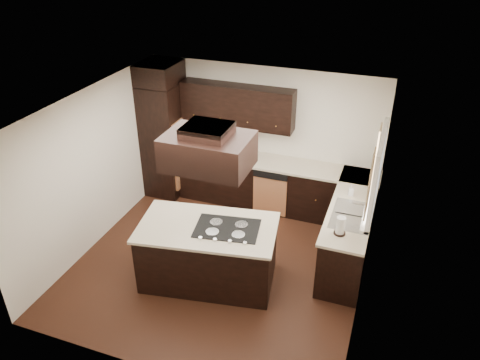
# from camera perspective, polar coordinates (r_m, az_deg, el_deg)

# --- Properties ---
(floor) EXTENTS (4.20, 4.20, 0.02)m
(floor) POSITION_cam_1_polar(r_m,az_deg,el_deg) (7.34, -2.36, -9.98)
(floor) COLOR #4F2818
(floor) RESTS_ON ground
(ceiling) EXTENTS (4.20, 4.20, 0.02)m
(ceiling) POSITION_cam_1_polar(r_m,az_deg,el_deg) (6.06, -2.85, 8.77)
(ceiling) COLOR white
(ceiling) RESTS_ON ground
(wall_back) EXTENTS (4.20, 0.02, 2.50)m
(wall_back) POSITION_cam_1_polar(r_m,az_deg,el_deg) (8.38, 2.87, 5.49)
(wall_back) COLOR white
(wall_back) RESTS_ON ground
(wall_front) EXTENTS (4.20, 0.02, 2.50)m
(wall_front) POSITION_cam_1_polar(r_m,az_deg,el_deg) (5.11, -11.75, -13.00)
(wall_front) COLOR white
(wall_front) RESTS_ON ground
(wall_left) EXTENTS (0.02, 4.20, 2.50)m
(wall_left) POSITION_cam_1_polar(r_m,az_deg,el_deg) (7.58, -17.54, 1.35)
(wall_left) COLOR white
(wall_left) RESTS_ON ground
(wall_right) EXTENTS (0.02, 4.20, 2.50)m
(wall_right) POSITION_cam_1_polar(r_m,az_deg,el_deg) (6.23, 15.77, -4.83)
(wall_right) COLOR white
(wall_right) RESTS_ON ground
(oven_column) EXTENTS (0.65, 0.75, 2.12)m
(oven_column) POSITION_cam_1_polar(r_m,az_deg,el_deg) (8.76, -9.16, 4.88)
(oven_column) COLOR black
(oven_column) RESTS_ON floor
(wall_oven_face) EXTENTS (0.05, 0.62, 0.78)m
(wall_oven_face) POSITION_cam_1_polar(r_m,az_deg,el_deg) (8.58, -7.12, 4.94)
(wall_oven_face) COLOR #CE8150
(wall_oven_face) RESTS_ON oven_column
(base_cabinets_back) EXTENTS (2.93, 0.60, 0.88)m
(base_cabinets_back) POSITION_cam_1_polar(r_m,az_deg,el_deg) (8.47, 2.34, -0.36)
(base_cabinets_back) COLOR black
(base_cabinets_back) RESTS_ON floor
(base_cabinets_right) EXTENTS (0.60, 2.40, 0.88)m
(base_cabinets_right) POSITION_cam_1_polar(r_m,az_deg,el_deg) (7.44, 13.29, -5.89)
(base_cabinets_right) COLOR black
(base_cabinets_right) RESTS_ON floor
(countertop_back) EXTENTS (2.93, 0.63, 0.04)m
(countertop_back) POSITION_cam_1_polar(r_m,az_deg,el_deg) (8.24, 2.37, 2.37)
(countertop_back) COLOR beige
(countertop_back) RESTS_ON base_cabinets_back
(countertop_right) EXTENTS (0.63, 2.40, 0.04)m
(countertop_right) POSITION_cam_1_polar(r_m,az_deg,el_deg) (7.19, 13.58, -2.87)
(countertop_right) COLOR beige
(countertop_right) RESTS_ON base_cabinets_right
(upper_cabinets) EXTENTS (2.00, 0.34, 0.72)m
(upper_cabinets) POSITION_cam_1_polar(r_m,az_deg,el_deg) (8.13, -0.34, 9.04)
(upper_cabinets) COLOR black
(upper_cabinets) RESTS_ON wall_back
(dishwasher_front) EXTENTS (0.60, 0.05, 0.72)m
(dishwasher_front) POSITION_cam_1_polar(r_m,az_deg,el_deg) (8.18, 3.66, -1.94)
(dishwasher_front) COLOR #CE8150
(dishwasher_front) RESTS_ON floor
(window_frame) EXTENTS (0.06, 1.32, 1.12)m
(window_frame) POSITION_cam_1_polar(r_m,az_deg,el_deg) (6.51, 16.39, 0.74)
(window_frame) COLOR white
(window_frame) RESTS_ON wall_right
(window_pane) EXTENTS (0.00, 1.20, 1.00)m
(window_pane) POSITION_cam_1_polar(r_m,az_deg,el_deg) (6.51, 16.63, 0.70)
(window_pane) COLOR white
(window_pane) RESTS_ON wall_right
(curtain_left) EXTENTS (0.02, 0.34, 0.90)m
(curtain_left) POSITION_cam_1_polar(r_m,az_deg,el_deg) (6.12, 15.53, -0.53)
(curtain_left) COLOR beige
(curtain_left) RESTS_ON wall_right
(curtain_right) EXTENTS (0.02, 0.34, 0.90)m
(curtain_right) POSITION_cam_1_polar(r_m,az_deg,el_deg) (6.86, 16.28, 2.77)
(curtain_right) COLOR beige
(curtain_right) RESTS_ON wall_right
(sink_rim) EXTENTS (0.52, 0.84, 0.01)m
(sink_rim) POSITION_cam_1_polar(r_m,az_deg,el_deg) (6.88, 13.33, -4.19)
(sink_rim) COLOR silver
(sink_rim) RESTS_ON countertop_right
(island) EXTENTS (1.98, 1.30, 0.88)m
(island) POSITION_cam_1_polar(r_m,az_deg,el_deg) (6.78, -3.87, -9.00)
(island) COLOR black
(island) RESTS_ON floor
(island_top) EXTENTS (2.06, 1.37, 0.04)m
(island_top) POSITION_cam_1_polar(r_m,az_deg,el_deg) (6.50, -4.00, -5.82)
(island_top) COLOR beige
(island_top) RESTS_ON island
(cooktop) EXTENTS (0.96, 0.72, 0.01)m
(cooktop) POSITION_cam_1_polar(r_m,az_deg,el_deg) (6.43, -1.58, -5.90)
(cooktop) COLOR black
(cooktop) RESTS_ON island_top
(range_hood) EXTENTS (1.05, 0.72, 0.42)m
(range_hood) POSITION_cam_1_polar(r_m,az_deg,el_deg) (5.70, -3.93, 3.51)
(range_hood) COLOR black
(range_hood) RESTS_ON ceiling
(hood_duct) EXTENTS (0.55, 0.50, 0.13)m
(hood_duct) POSITION_cam_1_polar(r_m,az_deg,el_deg) (5.58, -4.03, 6.04)
(hood_duct) COLOR black
(hood_duct) RESTS_ON ceiling
(blender_base) EXTENTS (0.15, 0.15, 0.10)m
(blender_base) POSITION_cam_1_polar(r_m,az_deg,el_deg) (8.42, -3.62, 3.50)
(blender_base) COLOR silver
(blender_base) RESTS_ON countertop_back
(blender_pitcher) EXTENTS (0.13, 0.13, 0.26)m
(blender_pitcher) POSITION_cam_1_polar(r_m,az_deg,el_deg) (8.34, -3.66, 4.61)
(blender_pitcher) COLOR silver
(blender_pitcher) RESTS_ON blender_base
(spice_rack) EXTENTS (0.32, 0.20, 0.26)m
(spice_rack) POSITION_cam_1_polar(r_m,az_deg,el_deg) (8.31, -0.52, 3.79)
(spice_rack) COLOR black
(spice_rack) RESTS_ON countertop_back
(mixing_bowl) EXTENTS (0.24, 0.24, 0.06)m
(mixing_bowl) POSITION_cam_1_polar(r_m,az_deg,el_deg) (8.50, -4.33, 3.58)
(mixing_bowl) COLOR white
(mixing_bowl) RESTS_ON countertop_back
(soap_bottle) EXTENTS (0.09, 0.09, 0.17)m
(soap_bottle) POSITION_cam_1_polar(r_m,az_deg,el_deg) (7.33, 13.39, -1.24)
(soap_bottle) COLOR white
(soap_bottle) RESTS_ON countertop_right
(paper_towel) EXTENTS (0.14, 0.14, 0.26)m
(paper_towel) POSITION_cam_1_polar(r_m,az_deg,el_deg) (6.40, 12.14, -5.49)
(paper_towel) COLOR white
(paper_towel) RESTS_ON countertop_right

